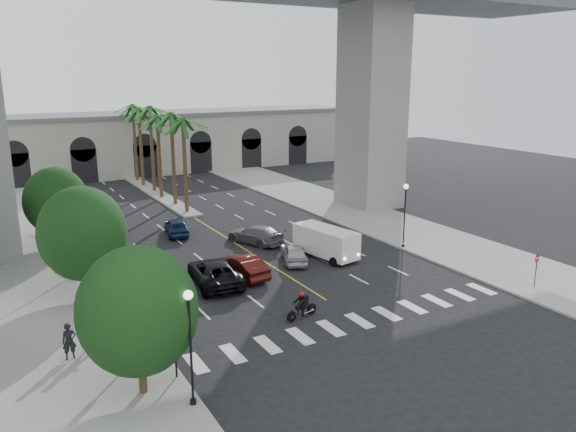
# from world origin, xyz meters

# --- Properties ---
(ground) EXTENTS (140.00, 140.00, 0.00)m
(ground) POSITION_xyz_m (0.00, 0.00, 0.00)
(ground) COLOR black
(ground) RESTS_ON ground
(sidewalk_left) EXTENTS (8.00, 100.00, 0.15)m
(sidewalk_left) POSITION_xyz_m (-15.00, 15.00, 0.07)
(sidewalk_left) COLOR gray
(sidewalk_left) RESTS_ON ground
(sidewalk_right) EXTENTS (8.00, 100.00, 0.15)m
(sidewalk_right) POSITION_xyz_m (15.00, 15.00, 0.07)
(sidewalk_right) COLOR gray
(sidewalk_right) RESTS_ON ground
(median) EXTENTS (2.00, 24.00, 0.20)m
(median) POSITION_xyz_m (0.00, 38.00, 0.10)
(median) COLOR gray
(median) RESTS_ON ground
(pier_building) EXTENTS (71.00, 10.50, 8.50)m
(pier_building) POSITION_xyz_m (0.00, 55.00, 4.27)
(pier_building) COLOR beige
(pier_building) RESTS_ON ground
(bridge) EXTENTS (75.00, 13.00, 26.00)m
(bridge) POSITION_xyz_m (3.42, 22.00, 18.51)
(bridge) COLOR gray
(bridge) RESTS_ON ground
(palm_a) EXTENTS (3.20, 3.20, 10.30)m
(palm_a) POSITION_xyz_m (0.00, 28.00, 9.10)
(palm_a) COLOR #47331E
(palm_a) RESTS_ON ground
(palm_b) EXTENTS (3.20, 3.20, 10.60)m
(palm_b) POSITION_xyz_m (0.10, 32.00, 9.37)
(palm_b) COLOR #47331E
(palm_b) RESTS_ON ground
(palm_c) EXTENTS (3.20, 3.20, 10.10)m
(palm_c) POSITION_xyz_m (-0.20, 36.00, 8.91)
(palm_c) COLOR #47331E
(palm_c) RESTS_ON ground
(palm_d) EXTENTS (3.20, 3.20, 10.90)m
(palm_d) POSITION_xyz_m (0.15, 40.00, 9.65)
(palm_d) COLOR #47331E
(palm_d) RESTS_ON ground
(palm_e) EXTENTS (3.20, 3.20, 10.40)m
(palm_e) POSITION_xyz_m (-0.10, 44.00, 9.19)
(palm_e) COLOR #47331E
(palm_e) RESTS_ON ground
(palm_f) EXTENTS (3.20, 3.20, 10.70)m
(palm_f) POSITION_xyz_m (0.20, 48.00, 9.46)
(palm_f) COLOR #47331E
(palm_f) RESTS_ON ground
(street_tree_near) EXTENTS (5.20, 5.20, 6.89)m
(street_tree_near) POSITION_xyz_m (-13.00, -3.00, 4.02)
(street_tree_near) COLOR #382616
(street_tree_near) RESTS_ON ground
(street_tree_mid) EXTENTS (5.44, 5.44, 7.21)m
(street_tree_mid) POSITION_xyz_m (-13.00, 10.00, 4.21)
(street_tree_mid) COLOR #382616
(street_tree_mid) RESTS_ON ground
(street_tree_far) EXTENTS (5.04, 5.04, 6.68)m
(street_tree_far) POSITION_xyz_m (-13.00, 22.00, 3.90)
(street_tree_far) COLOR #382616
(street_tree_far) RESTS_ON ground
(lamp_post_left_near) EXTENTS (0.40, 0.40, 5.35)m
(lamp_post_left_near) POSITION_xyz_m (-11.40, -5.00, 3.22)
(lamp_post_left_near) COLOR black
(lamp_post_left_near) RESTS_ON ground
(lamp_post_left_far) EXTENTS (0.40, 0.40, 5.35)m
(lamp_post_left_far) POSITION_xyz_m (-11.40, 16.00, 3.22)
(lamp_post_left_far) COLOR black
(lamp_post_left_far) RESTS_ON ground
(lamp_post_right) EXTENTS (0.40, 0.40, 5.35)m
(lamp_post_right) POSITION_xyz_m (11.40, 8.00, 3.22)
(lamp_post_right) COLOR black
(lamp_post_right) RESTS_ON ground
(traffic_signal_near) EXTENTS (0.25, 0.18, 3.65)m
(traffic_signal_near) POSITION_xyz_m (-11.30, -2.50, 2.51)
(traffic_signal_near) COLOR black
(traffic_signal_near) RESTS_ON ground
(traffic_signal_far) EXTENTS (0.25, 0.18, 3.65)m
(traffic_signal_far) POSITION_xyz_m (-11.30, 1.50, 2.51)
(traffic_signal_far) COLOR black
(traffic_signal_far) RESTS_ON ground
(motorcycle_rider) EXTENTS (2.25, 0.74, 1.65)m
(motorcycle_rider) POSITION_xyz_m (-2.67, 0.47, 0.75)
(motorcycle_rider) COLOR black
(motorcycle_rider) RESTS_ON ground
(car_a) EXTENTS (3.16, 4.52, 1.43)m
(car_a) POSITION_xyz_m (1.89, 9.33, 0.71)
(car_a) COLOR #B3B5B8
(car_a) RESTS_ON ground
(car_b) EXTENTS (2.32, 5.06, 1.61)m
(car_b) POSITION_xyz_m (-2.90, 8.37, 0.80)
(car_b) COLOR #42100D
(car_b) RESTS_ON ground
(car_c) EXTENTS (3.57, 6.39, 1.69)m
(car_c) POSITION_xyz_m (-5.07, 8.06, 0.85)
(car_c) COLOR black
(car_c) RESTS_ON ground
(car_d) EXTENTS (3.92, 5.76, 1.55)m
(car_d) POSITION_xyz_m (1.50, 15.21, 0.77)
(car_d) COLOR slate
(car_d) RESTS_ON ground
(car_e) EXTENTS (2.58, 4.70, 1.51)m
(car_e) POSITION_xyz_m (-3.46, 20.86, 0.76)
(car_e) COLOR navy
(car_e) RESTS_ON ground
(cargo_van) EXTENTS (3.03, 5.80, 2.35)m
(cargo_van) POSITION_xyz_m (4.60, 9.11, 1.31)
(cargo_van) COLOR white
(cargo_van) RESTS_ON ground
(pedestrian_a) EXTENTS (0.70, 0.47, 1.86)m
(pedestrian_a) POSITION_xyz_m (-15.33, 1.75, 1.08)
(pedestrian_a) COLOR black
(pedestrian_a) RESTS_ON sidewalk_left
(pedestrian_b) EXTENTS (1.19, 1.15, 1.94)m
(pedestrian_b) POSITION_xyz_m (-14.13, 2.14, 1.12)
(pedestrian_b) COLOR black
(pedestrian_b) RESTS_ON sidewalk_left
(do_not_enter_sign) EXTENTS (0.60, 0.17, 2.48)m
(do_not_enter_sign) POSITION_xyz_m (13.00, -3.23, 1.80)
(do_not_enter_sign) COLOR black
(do_not_enter_sign) RESTS_ON ground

